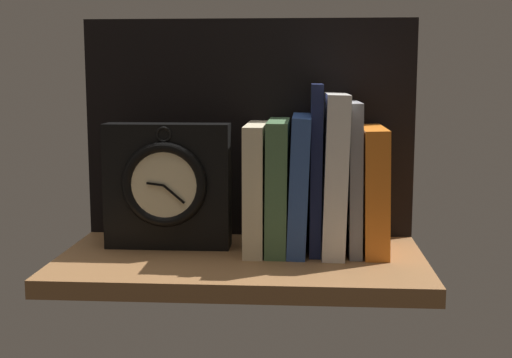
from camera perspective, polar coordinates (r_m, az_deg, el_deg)
The scene contains 10 objects.
ground_plane at distance 102.09cm, azimuth -1.21°, elevation -7.00°, with size 53.33×29.21×2.50cm, color brown.
back_panel at distance 112.65cm, azimuth -0.60°, elevation 4.18°, with size 53.33×1.20×35.08cm, color black.
book_cream_twain at distance 104.52cm, azimuth 0.01°, elevation -0.61°, with size 2.89×16.15×18.95cm, color beige.
book_green_romantic at distance 104.30cm, azimuth 1.82°, elevation -0.48°, with size 3.10×16.00×19.49cm, color #476B44.
book_blue_modern at distance 104.18cm, azimuth 3.57°, elevation -0.30°, with size 2.69×16.25×20.22cm, color #2D4C8E.
book_navy_bierce at distance 103.86cm, azimuth 4.95°, elevation 0.95°, with size 1.66×13.13×24.88cm, color #192147.
book_white_catcher at distance 104.04cm, azimuth 6.47°, elevation 0.55°, with size 3.25×16.84×23.45cm, color silver.
book_gray_chess at distance 104.29cm, azimuth 8.02°, elevation 0.21°, with size 1.84×14.50×22.26cm, color gray.
book_orange_pandolfini at distance 104.83cm, azimuth 9.62°, elevation -0.83°, with size 3.49×15.36×18.50cm, color orange.
framed_clock at distance 105.37cm, azimuth -7.33°, elevation -0.54°, with size 18.97×6.04×18.97cm.
Camera 1 is at (8.94, -97.96, 26.05)cm, focal length 48.44 mm.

